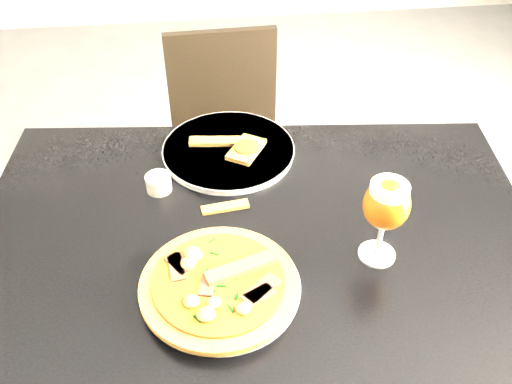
{
  "coord_description": "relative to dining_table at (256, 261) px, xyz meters",
  "views": [
    {
      "loc": [
        0.23,
        -0.61,
        1.61
      ],
      "look_at": [
        0.34,
        0.28,
        0.83
      ],
      "focal_mm": 40.0,
      "sensor_mm": 36.0,
      "label": 1
    }
  ],
  "objects": [
    {
      "name": "crust_scraps",
      "position": [
        -0.02,
        0.28,
        0.11
      ],
      "size": [
        0.19,
        0.13,
        0.01
      ],
      "rotation": [
        0.0,
        0.0,
        0.33
      ],
      "color": "#9F5426",
      "rests_on": "plate_second"
    },
    {
      "name": "plate_main",
      "position": [
        -0.08,
        -0.15,
        0.1
      ],
      "size": [
        0.33,
        0.33,
        0.02
      ],
      "primitive_type": "cylinder",
      "rotation": [
        0.0,
        0.0,
        -0.16
      ],
      "color": "white",
      "rests_on": "dining_table"
    },
    {
      "name": "pizza",
      "position": [
        -0.09,
        -0.15,
        0.12
      ],
      "size": [
        0.3,
        0.3,
        0.03
      ],
      "rotation": [
        0.0,
        0.0,
        0.01
      ],
      "color": "#9F5426",
      "rests_on": "plate_main"
    },
    {
      "name": "sauce_cup",
      "position": [
        -0.2,
        0.17,
        0.11
      ],
      "size": [
        0.06,
        0.06,
        0.04
      ],
      "color": "beige",
      "rests_on": "dining_table"
    },
    {
      "name": "beer_glass",
      "position": [
        0.24,
        -0.09,
        0.23
      ],
      "size": [
        0.09,
        0.09,
        0.19
      ],
      "color": "silver",
      "rests_on": "dining_table"
    },
    {
      "name": "chair_far",
      "position": [
        -0.01,
        0.71,
        -0.21
      ],
      "size": [
        0.39,
        0.39,
        0.82
      ],
      "rotation": [
        0.0,
        0.0,
        0.04
      ],
      "color": "black",
      "rests_on": "ground"
    },
    {
      "name": "plate_second",
      "position": [
        -0.03,
        0.28,
        0.1
      ],
      "size": [
        0.38,
        0.38,
        0.02
      ],
      "primitive_type": "cylinder",
      "rotation": [
        0.0,
        0.0,
        0.19
      ],
      "color": "white",
      "rests_on": "dining_table"
    },
    {
      "name": "loose_crust",
      "position": [
        -0.06,
        0.08,
        0.09
      ],
      "size": [
        0.11,
        0.04,
        0.01
      ],
      "primitive_type": "cube",
      "rotation": [
        0.0,
        0.0,
        0.13
      ],
      "color": "#9F5426",
      "rests_on": "dining_table"
    },
    {
      "name": "dining_table",
      "position": [
        0.0,
        0.0,
        0.0
      ],
      "size": [
        1.27,
        0.91,
        0.75
      ],
      "rotation": [
        0.0,
        0.0,
        -0.1
      ],
      "color": "black",
      "rests_on": "ground"
    }
  ]
}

